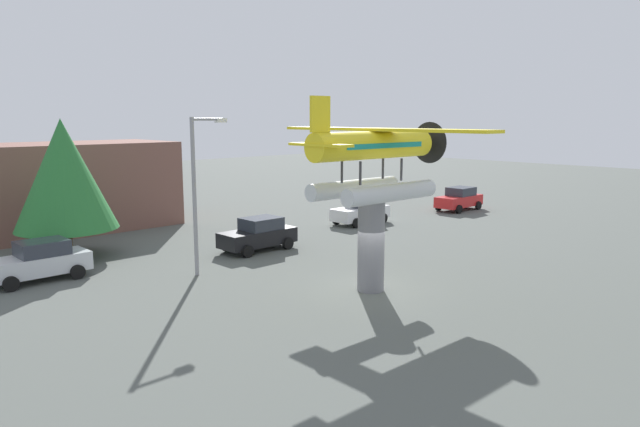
# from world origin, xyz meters

# --- Properties ---
(ground_plane) EXTENTS (140.00, 140.00, 0.00)m
(ground_plane) POSITION_xyz_m (0.00, 0.00, 0.00)
(ground_plane) COLOR #515651
(display_pedestal) EXTENTS (1.10, 1.10, 3.80)m
(display_pedestal) POSITION_xyz_m (0.00, 0.00, 1.90)
(display_pedestal) COLOR slate
(display_pedestal) RESTS_ON ground
(floatplane_monument) EXTENTS (6.95, 10.43, 4.00)m
(floatplane_monument) POSITION_xyz_m (0.13, -0.00, 5.47)
(floatplane_monument) COLOR silver
(floatplane_monument) RESTS_ON display_pedestal
(car_near_silver) EXTENTS (4.20, 2.02, 1.76)m
(car_near_silver) POSITION_xyz_m (-9.32, 10.95, 0.88)
(car_near_silver) COLOR silver
(car_near_silver) RESTS_ON ground
(car_mid_black) EXTENTS (4.20, 2.02, 1.76)m
(car_mid_black) POSITION_xyz_m (1.17, 8.95, 0.88)
(car_mid_black) COLOR black
(car_mid_black) RESTS_ON ground
(car_far_white) EXTENTS (4.20, 2.02, 1.76)m
(car_far_white) POSITION_xyz_m (11.04, 10.51, 0.88)
(car_far_white) COLOR white
(car_far_white) RESTS_ON ground
(car_distant_red) EXTENTS (4.20, 2.02, 1.76)m
(car_distant_red) POSITION_xyz_m (20.74, 9.09, 0.88)
(car_distant_red) COLOR red
(car_distant_red) RESTS_ON ground
(streetlight_primary) EXTENTS (1.84, 0.28, 7.05)m
(streetlight_primary) POSITION_xyz_m (-3.68, 6.96, 4.15)
(streetlight_primary) COLOR gray
(streetlight_primary) RESTS_ON ground
(storefront_building) EXTENTS (15.25, 6.56, 5.47)m
(storefront_building) POSITION_xyz_m (-5.14, 22.00, 2.74)
(storefront_building) COLOR brown
(storefront_building) RESTS_ON ground
(tree_east) EXTENTS (4.94, 4.94, 7.00)m
(tree_east) POSITION_xyz_m (-6.81, 14.21, 4.25)
(tree_east) COLOR brown
(tree_east) RESTS_ON ground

